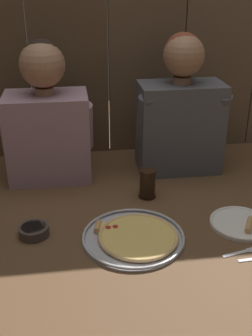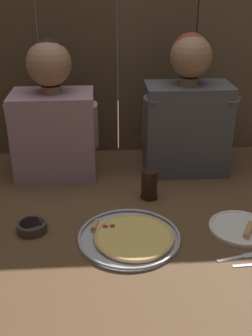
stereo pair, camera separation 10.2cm
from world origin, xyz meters
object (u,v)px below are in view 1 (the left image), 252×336
at_px(pizza_tray, 136,236).
at_px(dinner_plate, 240,223).
at_px(diner_right, 181,111).
at_px(dipping_bowl, 34,230).
at_px(drinking_glass, 147,184).
at_px(diner_left, 47,119).

relative_size(pizza_tray, dinner_plate, 1.61).
bearing_deg(dinner_plate, diner_right, 102.03).
xyz_separation_m(pizza_tray, diner_right, (0.28, 0.53, 0.27)).
bearing_deg(dinner_plate, dipping_bowl, 176.78).
bearing_deg(dinner_plate, pizza_tray, -175.70).
distance_m(pizza_tray, dinner_plate, 0.39).
distance_m(drinking_glass, diner_right, 0.38).
xyz_separation_m(pizza_tray, drinking_glass, (0.09, 0.29, 0.05)).
height_order(dinner_plate, drinking_glass, drinking_glass).
distance_m(dipping_bowl, diner_right, 0.83).
relative_size(pizza_tray, drinking_glass, 2.96).
relative_size(dinner_plate, dipping_bowl, 2.08).
relative_size(dipping_bowl, diner_left, 0.18).
relative_size(dinner_plate, diner_left, 0.37).
xyz_separation_m(drinking_glass, diner_left, (-0.39, 0.25, 0.21)).
distance_m(pizza_tray, diner_left, 0.67).
bearing_deg(pizza_tray, dipping_bowl, 168.51).
distance_m(dinner_plate, drinking_glass, 0.40).
distance_m(dinner_plate, diner_left, 0.90).
bearing_deg(dinner_plate, diner_left, 143.89).
relative_size(drinking_glass, diner_left, 0.20).
bearing_deg(dipping_bowl, dinner_plate, -3.22).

